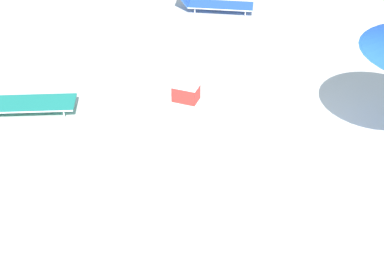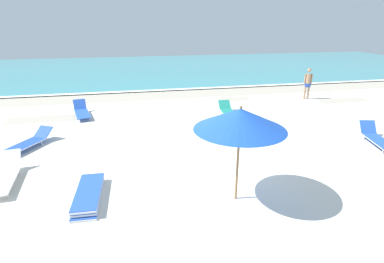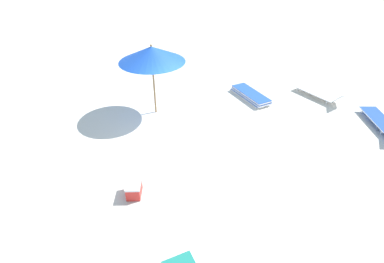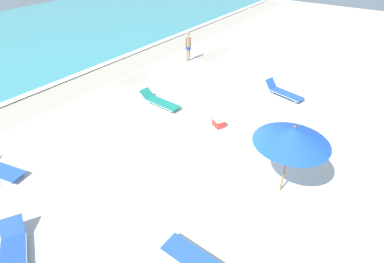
% 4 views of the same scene
% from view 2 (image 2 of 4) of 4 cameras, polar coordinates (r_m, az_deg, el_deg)
% --- Properties ---
extents(ground_plane, '(60.00, 60.00, 0.16)m').
position_cam_2_polar(ground_plane, '(9.95, 3.32, -5.71)').
color(ground_plane, silver).
extents(ocean_water, '(60.00, 19.75, 0.07)m').
position_cam_2_polar(ocean_water, '(29.19, -7.14, 11.88)').
color(ocean_water, teal).
rests_on(ocean_water, ground_plane).
extents(beach_umbrella, '(2.20, 2.20, 2.46)m').
position_cam_2_polar(beach_umbrella, '(7.04, 9.16, 2.29)').
color(beach_umbrella, olive).
rests_on(beach_umbrella, ground_plane).
extents(lounger_stack, '(0.67, 1.94, 0.24)m').
position_cam_2_polar(lounger_stack, '(8.23, -19.08, -11.32)').
color(lounger_stack, blue).
rests_on(lounger_stack, ground_plane).
extents(sun_lounger_under_umbrella, '(1.59, 2.19, 0.50)m').
position_cam_2_polar(sun_lounger_under_umbrella, '(12.14, -29.04, -1.96)').
color(sun_lounger_under_umbrella, blue).
rests_on(sun_lounger_under_umbrella, ground_plane).
extents(sun_lounger_beside_umbrella, '(0.76, 2.20, 0.52)m').
position_cam_2_polar(sun_lounger_beside_umbrella, '(14.36, 6.99, 3.75)').
color(sun_lounger_beside_umbrella, '#1E8475').
rests_on(sun_lounger_beside_umbrella, ground_plane).
extents(sun_lounger_near_water_left, '(1.02, 2.05, 0.62)m').
position_cam_2_polar(sun_lounger_near_water_left, '(15.18, -20.28, 3.58)').
color(sun_lounger_near_water_left, blue).
rests_on(sun_lounger_near_water_left, ground_plane).
extents(sun_lounger_near_water_right, '(1.09, 2.12, 0.62)m').
position_cam_2_polar(sun_lounger_near_water_right, '(12.95, 31.88, -1.13)').
color(sun_lounger_near_water_right, blue).
rests_on(sun_lounger_near_water_right, ground_plane).
extents(sun_lounger_mid_beach_solo, '(0.81, 2.12, 0.61)m').
position_cam_2_polar(sun_lounger_mid_beach_solo, '(9.95, -32.13, -7.14)').
color(sun_lounger_mid_beach_solo, white).
rests_on(sun_lounger_mid_beach_solo, ground_plane).
extents(beachgoer_wading_adult, '(0.44, 0.27, 1.76)m').
position_cam_2_polar(beachgoer_wading_adult, '(18.53, 21.21, 8.82)').
color(beachgoer_wading_adult, '#A37A5B').
rests_on(beachgoer_wading_adult, ground_plane).
extents(cooler_box, '(0.54, 0.61, 0.37)m').
position_cam_2_polar(cooler_box, '(11.54, 12.08, -0.92)').
color(cooler_box, red).
rests_on(cooler_box, ground_plane).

